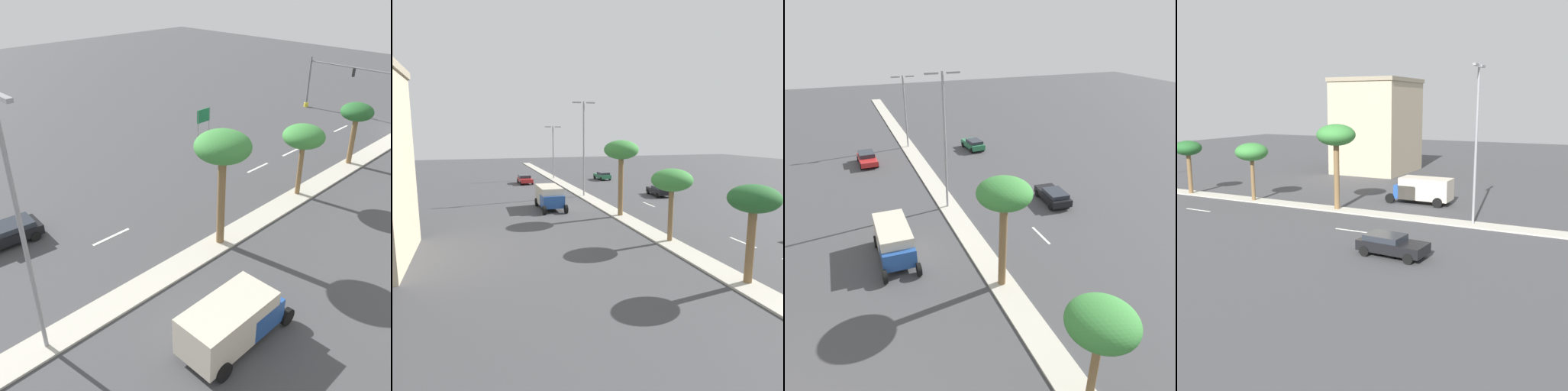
{
  "view_description": "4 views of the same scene",
  "coord_description": "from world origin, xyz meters",
  "views": [
    {
      "loc": [
        -15.34,
        46.8,
        15.74
      ],
      "look_at": [
        2.46,
        29.05,
        2.38
      ],
      "focal_mm": 40.25,
      "sensor_mm": 36.0,
      "label": 1
    },
    {
      "loc": [
        -13.64,
        -3.0,
        8.14
      ],
      "look_at": [
        -3.65,
        28.53,
        2.4
      ],
      "focal_mm": 33.15,
      "sensor_mm": 36.0,
      "label": 2
    },
    {
      "loc": [
        -8.46,
        11.22,
        15.74
      ],
      "look_at": [
        0.55,
        34.7,
        3.97
      ],
      "focal_mm": 34.71,
      "sensor_mm": 36.0,
      "label": 3
    },
    {
      "loc": [
        35.08,
        50.24,
        9.24
      ],
      "look_at": [
        2.79,
        34.19,
        2.21
      ],
      "focal_mm": 43.78,
      "sensor_mm": 36.0,
      "label": 4
    }
  ],
  "objects": [
    {
      "name": "directional_road_sign",
      "position": [
        12.86,
        17.59,
        2.52
      ],
      "size": [
        0.1,
        1.7,
        3.48
      ],
      "color": "gray",
      "rests_on": "ground"
    },
    {
      "name": "sedan_black_right",
      "position": [
        9.48,
        38.79,
        0.72
      ],
      "size": [
        2.28,
        4.38,
        1.31
      ],
      "color": "black",
      "rests_on": "ground"
    },
    {
      "name": "lane_stripe_left",
      "position": [
        5.43,
        13.3,
        0.01
      ],
      "size": [
        0.2,
        2.8,
        0.01
      ],
      "primitive_type": "cube",
      "color": "silver",
      "rests_on": "ground"
    },
    {
      "name": "ground_plane",
      "position": [
        0.0,
        37.31,
        0.0
      ],
      "size": [
        160.0,
        160.0,
        0.0
      ],
      "primitive_type": "plane",
      "color": "#424244"
    },
    {
      "name": "palm_tree_trailing",
      "position": [
        -0.01,
        29.32,
        6.33
      ],
      "size": [
        3.36,
        3.36,
        7.36
      ],
      "color": "brown",
      "rests_on": "median_curb"
    },
    {
      "name": "palm_tree_inboard",
      "position": [
        0.3,
        12.08,
        4.58
      ],
      "size": [
        2.72,
        2.72,
        5.38
      ],
      "color": "brown",
      "rests_on": "median_curb"
    },
    {
      "name": "lane_stripe_front",
      "position": [
        5.43,
        4.0,
        0.01
      ],
      "size": [
        0.2,
        2.8,
        0.01
      ],
      "primitive_type": "cube",
      "color": "silver",
      "rests_on": "ground"
    },
    {
      "name": "street_lamp_rear",
      "position": [
        -0.12,
        41.35,
        6.96
      ],
      "size": [
        2.9,
        0.24,
        11.92
      ],
      "color": "gray",
      "rests_on": "median_curb"
    },
    {
      "name": "box_truck",
      "position": [
        -5.95,
        34.96,
        1.33
      ],
      "size": [
        2.54,
        5.94,
        2.43
      ],
      "color": "#234C99",
      "rests_on": "ground"
    },
    {
      "name": "traffic_signal_gantry",
      "position": [
        8.25,
        -0.42,
        3.92
      ],
      "size": [
        16.7,
        0.53,
        6.06
      ],
      "color": "slate",
      "rests_on": "ground"
    },
    {
      "name": "lane_stripe_far",
      "position": [
        5.43,
        33.82,
        0.01
      ],
      "size": [
        0.2,
        2.8,
        0.01
      ],
      "primitive_type": "cube",
      "color": "silver",
      "rests_on": "ground"
    },
    {
      "name": "lane_stripe_rear",
      "position": [
        5.43,
        18.42,
        0.01
      ],
      "size": [
        0.2,
        2.8,
        0.01
      ],
      "primitive_type": "cube",
      "color": "silver",
      "rests_on": "ground"
    },
    {
      "name": "palm_tree_mid",
      "position": [
        0.24,
        20.24,
        4.64
      ],
      "size": [
        3.06,
        3.06,
        5.45
      ],
      "color": "brown",
      "rests_on": "median_curb"
    }
  ]
}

